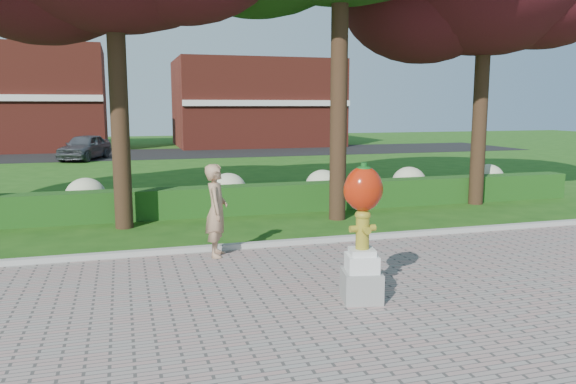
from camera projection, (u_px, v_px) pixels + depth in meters
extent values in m
plane|color=#1D4B12|center=(258.00, 298.00, 8.90)|extent=(100.00, 100.00, 0.00)
cube|color=#ADADA5|center=(225.00, 248.00, 11.73)|extent=(40.00, 0.18, 0.15)
cube|color=#264F16|center=(199.00, 202.00, 15.47)|extent=(24.00, 0.70, 0.80)
ellipsoid|color=#BCC798|center=(86.00, 196.00, 15.56)|extent=(1.10, 1.10, 0.99)
ellipsoid|color=#BCC798|center=(228.00, 190.00, 16.68)|extent=(1.10, 1.10, 0.99)
ellipsoid|color=#BCC798|center=(323.00, 186.00, 17.52)|extent=(1.10, 1.10, 0.99)
ellipsoid|color=#BCC798|center=(409.00, 182.00, 18.36)|extent=(1.10, 1.10, 0.99)
ellipsoid|color=#BCC798|center=(488.00, 179.00, 19.21)|extent=(1.10, 1.10, 0.99)
cube|color=black|center=(155.00, 154.00, 35.43)|extent=(50.00, 8.00, 0.02)
cube|color=maroon|center=(256.00, 103.00, 42.88)|extent=(12.00, 8.00, 6.40)
cylinder|color=black|center=(119.00, 103.00, 13.56)|extent=(0.44, 0.44, 6.16)
cylinder|color=black|center=(339.00, 82.00, 14.54)|extent=(0.44, 0.44, 7.28)
cylinder|color=black|center=(480.00, 108.00, 17.00)|extent=(0.44, 0.44, 5.88)
cube|color=gray|center=(361.00, 286.00, 8.64)|extent=(0.69, 0.69, 0.47)
cube|color=silver|center=(362.00, 263.00, 8.59)|extent=(0.55, 0.55, 0.26)
cube|color=silver|center=(362.00, 252.00, 8.56)|extent=(0.44, 0.44, 0.09)
cylinder|color=olive|center=(363.00, 232.00, 8.51)|extent=(0.21, 0.21, 0.52)
ellipsoid|color=olive|center=(363.00, 215.00, 8.47)|extent=(0.24, 0.24, 0.17)
cylinder|color=olive|center=(353.00, 229.00, 8.46)|extent=(0.11, 0.10, 0.10)
cylinder|color=olive|center=(372.00, 228.00, 8.55)|extent=(0.11, 0.10, 0.10)
cylinder|color=olive|center=(366.00, 230.00, 8.37)|extent=(0.11, 0.11, 0.11)
cylinder|color=olive|center=(363.00, 210.00, 8.46)|extent=(0.07, 0.07, 0.05)
ellipsoid|color=#AD2109|center=(363.00, 189.00, 8.41)|extent=(0.59, 0.52, 0.68)
ellipsoid|color=#AD2109|center=(353.00, 191.00, 8.37)|extent=(0.29, 0.29, 0.43)
ellipsoid|color=#AD2109|center=(374.00, 190.00, 8.46)|extent=(0.29, 0.29, 0.43)
cylinder|color=#13561A|center=(364.00, 167.00, 8.36)|extent=(0.09, 0.09, 0.11)
ellipsoid|color=#13561A|center=(364.00, 168.00, 8.36)|extent=(0.22, 0.22, 0.07)
imported|color=tan|center=(216.00, 210.00, 11.12)|extent=(0.59, 0.76, 1.85)
imported|color=#44464C|center=(85.00, 147.00, 31.47)|extent=(3.12, 4.53, 1.43)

